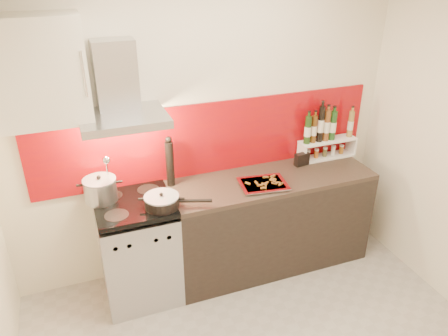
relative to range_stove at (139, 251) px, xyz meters
name	(u,v)px	position (x,y,z in m)	size (l,w,h in m)	color
back_wall	(205,130)	(0.70, 0.30, 0.86)	(3.40, 0.02, 2.60)	silver
backsplash	(211,138)	(0.75, 0.29, 0.78)	(3.00, 0.02, 0.64)	maroon
range_stove	(139,251)	(0.00, 0.00, 0.00)	(0.60, 0.60, 0.91)	#B7B7BA
counter	(269,221)	(1.20, 0.00, 0.01)	(1.80, 0.60, 0.90)	black
range_hood	(119,93)	(0.00, 0.14, 1.30)	(0.62, 0.50, 0.61)	#B7B7BA
upper_cabinet	(31,72)	(-0.55, 0.13, 1.51)	(0.70, 0.35, 0.72)	#EEE8CF
stock_pot	(100,190)	(-0.23, 0.11, 0.56)	(0.26, 0.26, 0.22)	#B7B7BA
saute_pan	(163,201)	(0.20, -0.15, 0.52)	(0.50, 0.27, 0.12)	black
utensil_jar	(109,189)	(-0.17, 0.07, 0.58)	(0.09, 0.13, 0.42)	silver
pepper_mill	(170,162)	(0.35, 0.19, 0.67)	(0.07, 0.07, 0.44)	black
step_shelf	(326,136)	(1.83, 0.19, 0.68)	(0.56, 0.15, 0.52)	white
caddy_box	(302,159)	(1.56, 0.12, 0.52)	(0.13, 0.06, 0.11)	black
baking_tray	(263,184)	(1.07, -0.10, 0.47)	(0.43, 0.35, 0.03)	silver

